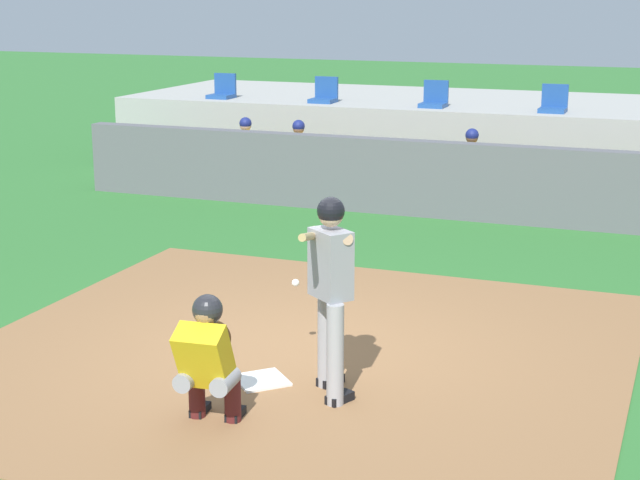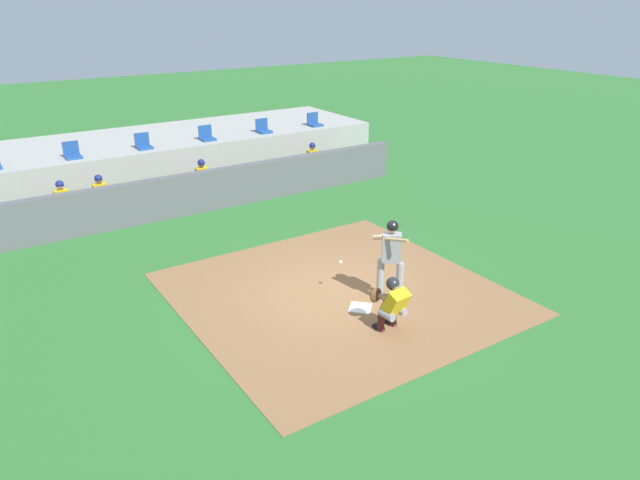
% 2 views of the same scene
% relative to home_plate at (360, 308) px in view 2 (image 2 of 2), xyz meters
% --- Properties ---
extents(ground_plane, '(80.00, 80.00, 0.00)m').
position_rel_home_plate_xyz_m(ground_plane, '(0.00, 0.80, -0.02)').
color(ground_plane, '#2D6B2D').
extents(dirt_infield, '(6.40, 6.40, 0.01)m').
position_rel_home_plate_xyz_m(dirt_infield, '(0.00, 0.80, -0.02)').
color(dirt_infield, olive).
rests_on(dirt_infield, ground).
extents(home_plate, '(0.62, 0.62, 0.02)m').
position_rel_home_plate_xyz_m(home_plate, '(0.00, 0.00, 0.00)').
color(home_plate, white).
rests_on(home_plate, dirt_infield).
extents(batter_at_plate, '(0.51, 0.91, 1.80)m').
position_rel_home_plate_xyz_m(batter_at_plate, '(0.69, -0.06, 1.01)').
color(batter_at_plate, '#99999E').
rests_on(batter_at_plate, ground).
extents(catcher_crouched, '(0.51, 2.11, 1.13)m').
position_rel_home_plate_xyz_m(catcher_crouched, '(-0.03, -0.97, 0.58)').
color(catcher_crouched, gray).
rests_on(catcher_crouched, ground).
extents(dugout_wall, '(13.00, 0.30, 1.20)m').
position_rel_home_plate_xyz_m(dugout_wall, '(0.00, 7.30, 0.58)').
color(dugout_wall, '#59595E').
rests_on(dugout_wall, ground).
extents(dugout_bench, '(11.80, 0.44, 0.45)m').
position_rel_home_plate_xyz_m(dugout_bench, '(0.00, 8.30, 0.20)').
color(dugout_bench, olive).
rests_on(dugout_bench, ground).
extents(dugout_player_0, '(0.49, 0.70, 1.30)m').
position_rel_home_plate_xyz_m(dugout_player_0, '(-4.03, 8.14, 0.65)').
color(dugout_player_0, '#939399').
rests_on(dugout_player_0, ground).
extents(dugout_player_1, '(0.49, 0.70, 1.30)m').
position_rel_home_plate_xyz_m(dugout_player_1, '(-3.01, 8.14, 0.65)').
color(dugout_player_1, '#939399').
rests_on(dugout_player_1, ground).
extents(dugout_player_2, '(0.49, 0.70, 1.30)m').
position_rel_home_plate_xyz_m(dugout_player_2, '(0.06, 8.14, 0.65)').
color(dugout_player_2, '#939399').
rests_on(dugout_player_2, ground).
extents(dugout_player_3, '(0.49, 0.70, 1.30)m').
position_rel_home_plate_xyz_m(dugout_player_3, '(4.12, 8.14, 0.65)').
color(dugout_player_3, '#939399').
rests_on(dugout_player_3, ground).
extents(stands_platform, '(15.00, 4.40, 1.40)m').
position_rel_home_plate_xyz_m(stands_platform, '(0.00, 11.70, 0.68)').
color(stands_platform, '#9E9E99').
rests_on(stands_platform, ground).
extents(stadium_seat_1, '(0.46, 0.46, 0.48)m').
position_rel_home_plate_xyz_m(stadium_seat_1, '(-3.25, 10.18, 1.51)').
color(stadium_seat_1, '#1E478C').
rests_on(stadium_seat_1, stands_platform).
extents(stadium_seat_2, '(0.46, 0.46, 0.48)m').
position_rel_home_plate_xyz_m(stadium_seat_2, '(-1.08, 10.18, 1.51)').
color(stadium_seat_2, '#1E478C').
rests_on(stadium_seat_2, stands_platform).
extents(stadium_seat_3, '(0.46, 0.46, 0.48)m').
position_rel_home_plate_xyz_m(stadium_seat_3, '(1.08, 10.18, 1.51)').
color(stadium_seat_3, '#1E478C').
rests_on(stadium_seat_3, stands_platform).
extents(stadium_seat_4, '(0.46, 0.46, 0.48)m').
position_rel_home_plate_xyz_m(stadium_seat_4, '(3.25, 10.18, 1.51)').
color(stadium_seat_4, '#1E478C').
rests_on(stadium_seat_4, stands_platform).
extents(stadium_seat_5, '(0.46, 0.46, 0.48)m').
position_rel_home_plate_xyz_m(stadium_seat_5, '(5.42, 10.18, 1.51)').
color(stadium_seat_5, '#1E478C').
rests_on(stadium_seat_5, stands_platform).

